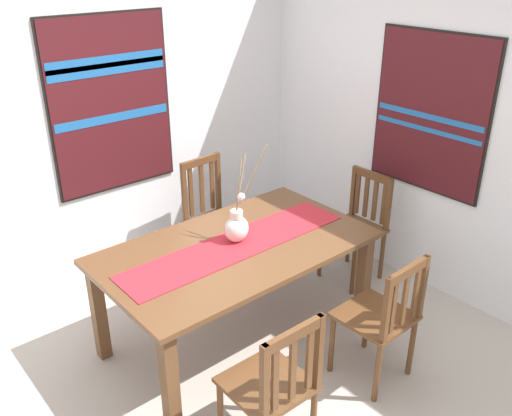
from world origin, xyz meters
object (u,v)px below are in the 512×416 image
object	(u,v)px
chair_0	(382,317)
chair_1	(358,224)
chair_2	(274,385)
painting_on_back_wall	(111,104)
painting_on_side_wall	(431,113)
chair_3	(213,216)
dining_table	(236,258)
centerpiece_vase	(237,226)

from	to	relation	value
chair_0	chair_1	size ratio (longest dim) A/B	0.99
chair_2	painting_on_back_wall	bearing A→B (deg)	81.47
chair_0	painting_on_side_wall	distance (m)	1.63
chair_0	chair_3	distance (m)	1.77
chair_1	chair_3	xyz separation A→B (m)	(-0.84, 0.86, 0.02)
dining_table	painting_on_back_wall	bearing A→B (deg)	95.65
chair_1	chair_3	world-z (taller)	chair_3
chair_1	painting_on_side_wall	xyz separation A→B (m)	(0.34, -0.31, 0.94)
chair_2	centerpiece_vase	bearing A→B (deg)	61.53
centerpiece_vase	chair_2	world-z (taller)	centerpiece_vase
chair_2	painting_on_back_wall	size ratio (longest dim) A/B	0.68
chair_3	painting_on_back_wall	world-z (taller)	painting_on_back_wall
dining_table	chair_0	bearing A→B (deg)	-63.83
chair_1	painting_on_back_wall	size ratio (longest dim) A/B	0.67
chair_1	dining_table	bearing A→B (deg)	-179.35
painting_on_back_wall	painting_on_side_wall	size ratio (longest dim) A/B	1.12
painting_on_back_wall	chair_1	bearing A→B (deg)	-43.30
chair_0	chair_1	bearing A→B (deg)	47.11
chair_2	chair_1	bearing A→B (deg)	27.58
chair_0	chair_3	xyz separation A→B (m)	(0.00, 1.77, 0.02)
chair_1	chair_3	distance (m)	1.20
dining_table	chair_0	distance (m)	1.01
chair_1	chair_2	xyz separation A→B (m)	(-1.75, -0.91, -0.00)
chair_0	chair_2	size ratio (longest dim) A/B	0.98
centerpiece_vase	chair_0	distance (m)	1.09
centerpiece_vase	painting_on_side_wall	xyz separation A→B (m)	(1.58, -0.34, 0.55)
chair_1	painting_on_back_wall	xyz separation A→B (m)	(-1.41, 1.33, 0.97)
dining_table	chair_1	size ratio (longest dim) A/B	1.99
chair_2	painting_on_side_wall	size ratio (longest dim) A/B	0.77
centerpiece_vase	dining_table	bearing A→B (deg)	-134.25
chair_3	painting_on_back_wall	bearing A→B (deg)	140.67
dining_table	centerpiece_vase	size ratio (longest dim) A/B	2.66
chair_3	centerpiece_vase	bearing A→B (deg)	-115.48
dining_table	chair_3	bearing A→B (deg)	63.43
chair_3	chair_0	bearing A→B (deg)	-90.02
chair_0	chair_3	size ratio (longest dim) A/B	0.91
chair_2	painting_on_side_wall	bearing A→B (deg)	16.07
chair_2	painting_on_side_wall	world-z (taller)	painting_on_side_wall
centerpiece_vase	chair_3	bearing A→B (deg)	64.52
dining_table	chair_2	bearing A→B (deg)	-117.58
chair_0	painting_on_side_wall	bearing A→B (deg)	26.66
chair_3	painting_on_side_wall	bearing A→B (deg)	-44.76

